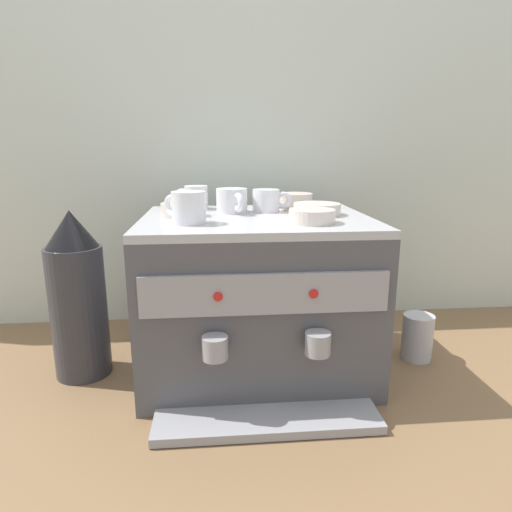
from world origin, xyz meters
TOP-DOWN VIEW (x-y plane):
  - ground_plane at (0.00, 0.00)m, footprint 4.00×4.00m
  - tiled_backsplash_wall at (0.00, 0.39)m, footprint 2.80×0.03m
  - espresso_machine at (0.00, -0.00)m, footprint 0.58×0.56m
  - ceramic_cup_0 at (-0.06, 0.08)m, footprint 0.08×0.12m
  - ceramic_cup_1 at (-0.16, 0.16)m, footprint 0.10×0.07m
  - ceramic_cup_2 at (-0.17, -0.09)m, footprint 0.10×0.10m
  - ceramic_cup_3 at (0.04, 0.09)m, footprint 0.11×0.07m
  - ceramic_bowl_0 at (0.13, 0.14)m, footprint 0.10×0.10m
  - ceramic_bowl_1 at (0.12, -0.11)m, footprint 0.11×0.11m
  - ceramic_bowl_2 at (-0.19, 0.03)m, footprint 0.11×0.11m
  - ceramic_bowl_3 at (0.16, 0.02)m, footprint 0.12×0.12m
  - coffee_grinder at (-0.46, -0.00)m, footprint 0.14×0.14m
  - milk_pitcher at (0.46, 0.00)m, footprint 0.09×0.09m

SIDE VIEW (x-z plane):
  - ground_plane at x=0.00m, z-range 0.00..0.00m
  - milk_pitcher at x=0.46m, z-range 0.00..0.13m
  - espresso_machine at x=0.00m, z-range 0.00..0.42m
  - coffee_grinder at x=-0.46m, z-range -0.01..0.43m
  - ceramic_bowl_3 at x=0.16m, z-range 0.42..0.45m
  - ceramic_bowl_1 at x=0.12m, z-range 0.42..0.45m
  - ceramic_bowl_2 at x=-0.19m, z-range 0.42..0.45m
  - ceramic_bowl_0 at x=0.13m, z-range 0.42..0.46m
  - ceramic_cup_3 at x=0.04m, z-range 0.42..0.48m
  - ceramic_cup_0 at x=-0.06m, z-range 0.42..0.48m
  - ceramic_cup_1 at x=-0.16m, z-range 0.42..0.48m
  - ceramic_cup_2 at x=-0.17m, z-range 0.42..0.49m
  - tiled_backsplash_wall at x=0.00m, z-range 0.00..1.06m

